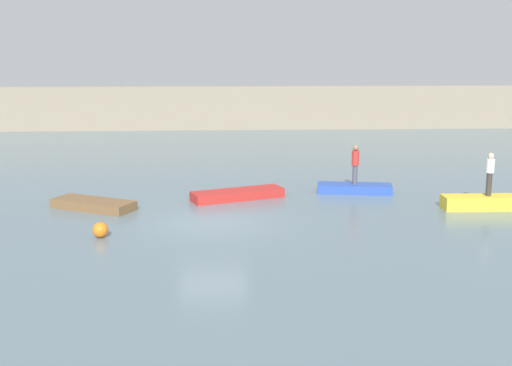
% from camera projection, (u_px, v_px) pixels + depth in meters
% --- Properties ---
extents(ground_plane, '(120.00, 120.00, 0.00)m').
position_uv_depth(ground_plane, '(212.00, 223.00, 24.19)').
color(ground_plane, slate).
extents(embankment_wall, '(80.00, 1.20, 3.37)m').
position_uv_depth(embankment_wall, '(217.00, 108.00, 51.03)').
color(embankment_wall, gray).
rests_on(embankment_wall, ground_plane).
extents(rowboat_brown, '(3.61, 2.69, 0.37)m').
position_uv_depth(rowboat_brown, '(93.00, 204.00, 26.31)').
color(rowboat_brown, brown).
rests_on(rowboat_brown, ground_plane).
extents(rowboat_red, '(4.11, 2.43, 0.40)m').
position_uv_depth(rowboat_red, '(238.00, 194.00, 28.00)').
color(rowboat_red, red).
rests_on(rowboat_red, ground_plane).
extents(rowboat_blue, '(3.41, 1.57, 0.39)m').
position_uv_depth(rowboat_blue, '(354.00, 188.00, 29.22)').
color(rowboat_blue, '#2B4CAD').
rests_on(rowboat_blue, ground_plane).
extents(rowboat_yellow, '(3.65, 0.98, 0.55)m').
position_uv_depth(rowboat_yellow, '(488.00, 202.00, 26.28)').
color(rowboat_yellow, gold).
rests_on(rowboat_yellow, ground_plane).
extents(person_red_shirt, '(0.32, 0.32, 1.77)m').
position_uv_depth(person_red_shirt, '(355.00, 162.00, 28.98)').
color(person_red_shirt, '#4C4C56').
rests_on(person_red_shirt, rowboat_blue).
extents(person_white_shirt, '(0.32, 0.32, 1.74)m').
position_uv_depth(person_white_shirt, '(490.00, 172.00, 26.02)').
color(person_white_shirt, '#38332D').
rests_on(person_white_shirt, rowboat_yellow).
extents(mooring_buoy, '(0.53, 0.53, 0.53)m').
position_uv_depth(mooring_buoy, '(100.00, 230.00, 22.36)').
color(mooring_buoy, orange).
rests_on(mooring_buoy, ground_plane).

